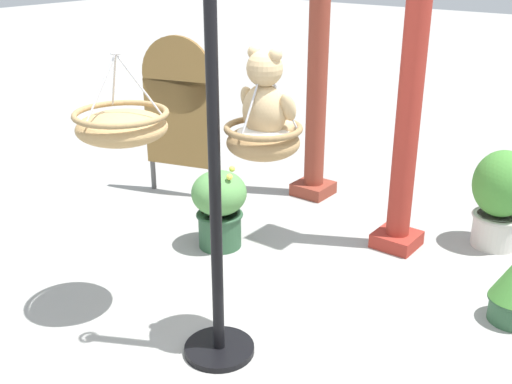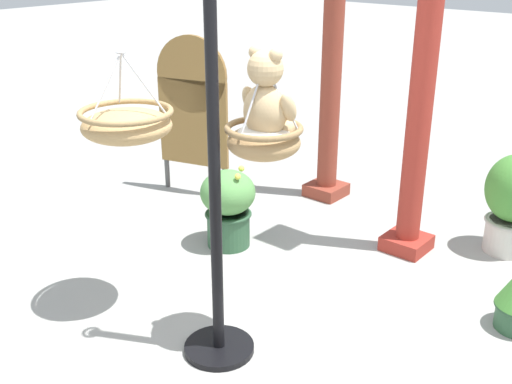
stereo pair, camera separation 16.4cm
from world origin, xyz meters
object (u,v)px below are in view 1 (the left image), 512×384
at_px(hanging_basket_left_high, 122,125).
at_px(greenhouse_pillar_left, 318,67).
at_px(hanging_basket_with_teddy, 263,139).
at_px(potted_plant_fern_front, 219,206).
at_px(teddy_bear, 266,100).
at_px(display_pole_central, 217,248).
at_px(display_sign_board, 179,104).
at_px(potted_plant_flowering_red, 501,196).
at_px(greenhouse_pillar_right, 411,84).

bearing_deg(hanging_basket_left_high, greenhouse_pillar_left, 93.89).
height_order(hanging_basket_with_teddy, potted_plant_fern_front, hanging_basket_with_teddy).
height_order(teddy_bear, greenhouse_pillar_left, greenhouse_pillar_left).
bearing_deg(teddy_bear, hanging_basket_left_high, -163.72).
height_order(display_pole_central, hanging_basket_left_high, display_pole_central).
height_order(display_pole_central, display_sign_board, display_pole_central).
distance_m(potted_plant_flowering_red, display_sign_board, 3.03).
bearing_deg(potted_plant_fern_front, hanging_basket_with_teddy, -38.37).
xyz_separation_m(hanging_basket_with_teddy, display_sign_board, (-2.16, 1.53, -0.44)).
relative_size(display_pole_central, potted_plant_fern_front, 3.46).
relative_size(display_pole_central, display_sign_board, 1.51).
bearing_deg(greenhouse_pillar_left, teddy_bear, -64.58).
bearing_deg(display_pole_central, display_sign_board, 138.49).
bearing_deg(hanging_basket_left_high, potted_plant_flowering_red, 56.74).
bearing_deg(potted_plant_flowering_red, display_sign_board, -165.58).
relative_size(hanging_basket_with_teddy, hanging_basket_left_high, 0.91).
distance_m(display_pole_central, teddy_bear, 0.91).
bearing_deg(hanging_basket_with_teddy, hanging_basket_left_high, -165.12).
xyz_separation_m(hanging_basket_with_teddy, potted_plant_flowering_red, (0.74, 2.27, -0.91)).
bearing_deg(display_sign_board, greenhouse_pillar_left, 35.88).
xyz_separation_m(teddy_bear, display_sign_board, (-2.16, 1.50, -0.66)).
relative_size(hanging_basket_left_high, greenhouse_pillar_left, 0.22).
height_order(display_pole_central, greenhouse_pillar_left, greenhouse_pillar_left).
bearing_deg(display_pole_central, hanging_basket_left_high, 179.40).
bearing_deg(potted_plant_fern_front, hanging_basket_left_high, -80.73).
height_order(hanging_basket_with_teddy, display_sign_board, hanging_basket_with_teddy).
bearing_deg(potted_plant_flowering_red, greenhouse_pillar_right, -141.59).
xyz_separation_m(teddy_bear, greenhouse_pillar_right, (0.09, 1.74, -0.21)).
relative_size(hanging_basket_with_teddy, potted_plant_flowering_red, 0.64).
xyz_separation_m(display_pole_central, teddy_bear, (0.15, 0.27, 0.85)).
distance_m(greenhouse_pillar_right, potted_plant_flowering_red, 1.24).
height_order(display_pole_central, potted_plant_flowering_red, display_pole_central).
bearing_deg(hanging_basket_left_high, teddy_bear, 16.28).
bearing_deg(greenhouse_pillar_left, hanging_basket_with_teddy, -64.82).
relative_size(hanging_basket_with_teddy, potted_plant_fern_front, 0.78).
distance_m(teddy_bear, greenhouse_pillar_right, 1.75).
bearing_deg(potted_plant_fern_front, potted_plant_flowering_red, 37.59).
relative_size(hanging_basket_left_high, potted_plant_fern_front, 0.86).
height_order(display_pole_central, greenhouse_pillar_right, greenhouse_pillar_right).
distance_m(greenhouse_pillar_right, display_sign_board, 2.31).
bearing_deg(teddy_bear, display_sign_board, 145.14).
distance_m(teddy_bear, potted_plant_flowering_red, 2.62).
relative_size(hanging_basket_with_teddy, teddy_bear, 1.04).
relative_size(display_pole_central, teddy_bear, 4.63).
relative_size(hanging_basket_left_high, greenhouse_pillar_right, 0.21).
height_order(hanging_basket_with_teddy, teddy_bear, teddy_bear).
bearing_deg(hanging_basket_with_teddy, teddy_bear, 90.00).
relative_size(greenhouse_pillar_left, potted_plant_fern_front, 3.90).
xyz_separation_m(hanging_basket_with_teddy, potted_plant_fern_front, (-1.09, 0.86, -1.00)).
bearing_deg(greenhouse_pillar_right, teddy_bear, -93.08).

